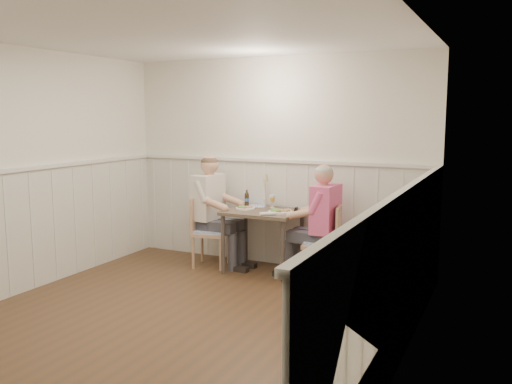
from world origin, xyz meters
TOP-DOWN VIEW (x-y plane):
  - ground_plane at (0.00, 0.00)m, footprint 4.50×4.50m
  - room_shell at (0.00, 0.00)m, footprint 4.04×4.54m
  - wainscot at (0.00, 0.69)m, footprint 4.00×4.49m
  - dining_table at (0.01, 1.84)m, footprint 0.87×0.70m
  - chair_right at (0.83, 1.78)m, footprint 0.49×0.49m
  - chair_left at (-0.72, 1.75)m, footprint 0.49×0.49m
  - man_in_pink at (0.77, 1.80)m, footprint 0.64×0.44m
  - diner_cream at (-0.70, 1.82)m, footprint 0.67×0.46m
  - plate_man at (0.25, 1.79)m, footprint 0.29×0.29m
  - plate_diner at (-0.24, 1.84)m, footprint 0.24×0.24m
  - beer_glass_a at (0.04, 2.05)m, footprint 0.06×0.06m
  - beer_glass_b at (0.04, 2.06)m, footprint 0.06×0.06m
  - beer_bottle at (-0.31, 2.05)m, footprint 0.06×0.06m
  - rolled_napkin at (0.20, 1.57)m, footprint 0.16×0.15m
  - grass_vase at (-0.11, 2.14)m, footprint 0.05×0.05m
  - gingham_mat at (-0.22, 2.09)m, footprint 0.32×0.27m

SIDE VIEW (x-z plane):
  - ground_plane at x=0.00m, z-range 0.00..0.00m
  - chair_left at x=-0.72m, z-range 0.04..0.91m
  - chair_right at x=0.83m, z-range 0.04..0.91m
  - man_in_pink at x=0.77m, z-range -0.11..1.25m
  - diner_cream at x=-0.70m, z-range -0.11..1.30m
  - dining_table at x=0.01m, z-range 0.27..1.02m
  - wainscot at x=0.00m, z-range 0.02..1.36m
  - gingham_mat at x=-0.22m, z-range 0.75..0.76m
  - plate_diner at x=-0.24m, z-range 0.74..0.80m
  - rolled_napkin at x=0.20m, z-range 0.75..0.79m
  - plate_man at x=0.25m, z-range 0.74..0.81m
  - beer_bottle at x=-0.31m, z-range 0.74..0.94m
  - beer_glass_a at x=0.04m, z-range 0.78..0.93m
  - beer_glass_b at x=0.04m, z-range 0.78..0.94m
  - grass_vase at x=-0.11m, z-range 0.73..1.16m
  - room_shell at x=0.00m, z-range 0.22..2.82m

